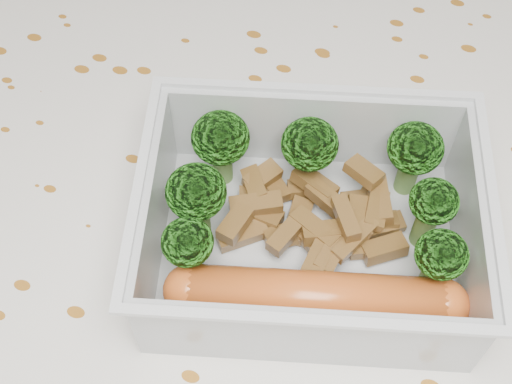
% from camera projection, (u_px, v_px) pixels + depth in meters
% --- Properties ---
extents(dining_table, '(1.40, 0.90, 0.75)m').
position_uv_depth(dining_table, '(265.00, 292.00, 0.46)').
color(dining_table, brown).
rests_on(dining_table, ground).
extents(tablecloth, '(1.46, 0.96, 0.19)m').
position_uv_depth(tablecloth, '(266.00, 255.00, 0.42)').
color(tablecloth, white).
rests_on(tablecloth, dining_table).
extents(lunch_container, '(0.19, 0.17, 0.06)m').
position_uv_depth(lunch_container, '(309.00, 233.00, 0.36)').
color(lunch_container, silver).
rests_on(lunch_container, tablecloth).
extents(broccoli_florets, '(0.15, 0.12, 0.05)m').
position_uv_depth(broccoli_florets, '(304.00, 183.00, 0.35)').
color(broccoli_florets, '#608C3F').
rests_on(broccoli_florets, lunch_container).
extents(meat_pile, '(0.10, 0.07, 0.03)m').
position_uv_depth(meat_pile, '(317.00, 218.00, 0.37)').
color(meat_pile, brown).
rests_on(meat_pile, lunch_container).
extents(sausage, '(0.14, 0.06, 0.03)m').
position_uv_depth(sausage, '(315.00, 298.00, 0.34)').
color(sausage, '#C8571F').
rests_on(sausage, lunch_container).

